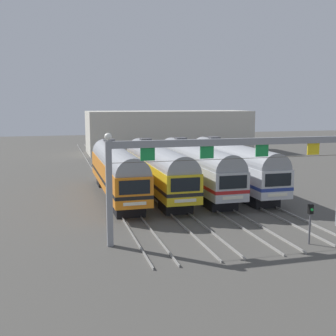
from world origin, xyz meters
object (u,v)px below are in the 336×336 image
at_px(commuter_train_yellow, 157,167).
at_px(catenary_gantry, 235,160).
at_px(commuter_train_orange, 117,169).
at_px(commuter_train_stainless, 196,166).
at_px(yard_signal_mast, 310,216).
at_px(commuter_train_silver, 232,164).

relative_size(commuter_train_yellow, catenary_gantry, 1.07).
xyz_separation_m(commuter_train_orange, commuter_train_stainless, (7.71, 0.00, 0.00)).
height_order(commuter_train_orange, commuter_train_stainless, same).
height_order(commuter_train_stainless, yard_signal_mast, commuter_train_stainless).
relative_size(commuter_train_yellow, commuter_train_silver, 1.00).
distance_m(commuter_train_stainless, commuter_train_silver, 3.86).
xyz_separation_m(commuter_train_yellow, commuter_train_silver, (7.71, 0.00, 0.00)).
relative_size(commuter_train_orange, commuter_train_silver, 1.00).
distance_m(commuter_train_stainless, catenary_gantry, 13.85).
bearing_deg(commuter_train_silver, commuter_train_stainless, 180.00).
xyz_separation_m(commuter_train_orange, commuter_train_yellow, (3.86, 0.00, 0.00)).
bearing_deg(catenary_gantry, yard_signal_mast, -37.05).
xyz_separation_m(commuter_train_silver, catenary_gantry, (-5.78, -13.50, 2.40)).
xyz_separation_m(commuter_train_stainless, commuter_train_silver, (3.86, 0.00, 0.00)).
xyz_separation_m(commuter_train_yellow, catenary_gantry, (1.93, -13.50, 2.40)).
relative_size(commuter_train_yellow, yard_signal_mast, 6.96).
distance_m(commuter_train_yellow, commuter_train_silver, 7.71).
relative_size(commuter_train_stainless, catenary_gantry, 1.07).
bearing_deg(commuter_train_orange, commuter_train_silver, 0.00).
distance_m(commuter_train_yellow, catenary_gantry, 13.85).
distance_m(commuter_train_silver, yard_signal_mast, 16.55).
height_order(commuter_train_yellow, yard_signal_mast, commuter_train_yellow).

